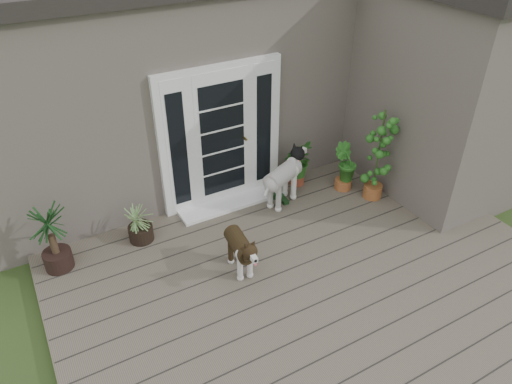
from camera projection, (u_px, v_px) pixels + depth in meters
deck at (315, 284)px, 6.02m from camera, size 6.20×4.60×0.12m
house_main at (180, 68)px, 8.27m from camera, size 7.40×4.00×3.10m
house_wing at (439, 99)px, 7.16m from camera, size 1.60×2.40×3.10m
door_unit at (221, 137)px, 6.90m from camera, size 1.90×0.14×2.15m
door_step at (230, 203)px, 7.34m from camera, size 1.60×0.40×0.05m
brindle_dog at (240, 251)px, 5.99m from camera, size 0.39×0.76×0.61m
white_dog at (283, 182)px, 7.20m from camera, size 0.96×0.71×0.74m
spider_plant at (139, 222)px, 6.50m from camera, size 0.62×0.62×0.60m
yucca at (52, 237)px, 5.92m from camera, size 0.85×0.85×0.99m
herb_a at (297, 167)px, 7.68m from camera, size 0.68×0.68×0.62m
herb_b at (344, 173)px, 7.58m from camera, size 0.55×0.55×0.58m
herb_c at (366, 152)px, 8.17m from camera, size 0.37×0.37×0.55m
sapling at (378, 154)px, 7.10m from camera, size 0.46×0.46×1.54m
clog_left at (283, 199)px, 7.41m from camera, size 0.14×0.27×0.08m
clog_right at (271, 192)px, 7.55m from camera, size 0.24×0.36×0.10m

